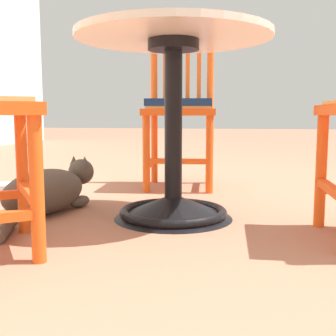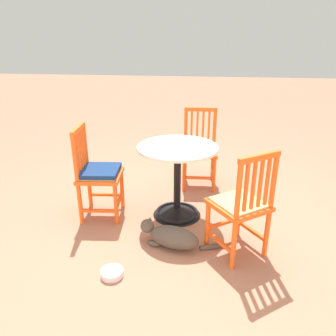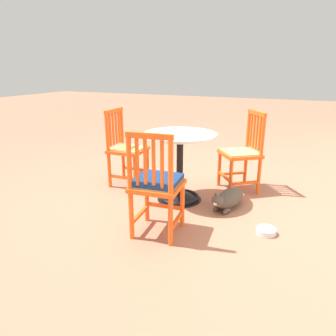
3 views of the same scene
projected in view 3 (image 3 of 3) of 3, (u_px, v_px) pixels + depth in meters
name	position (u px, v px, depth m)	size (l,w,h in m)	color
ground_plane	(165.00, 195.00, 3.55)	(24.00, 24.00, 0.00)	#A36B51
cafe_table	(180.00, 174.00, 3.34)	(0.76, 0.76, 0.73)	black
orange_chair_at_corner	(126.00, 150.00, 3.75)	(0.42, 0.42, 0.91)	#EA5619
orange_chair_facing_out	(157.00, 185.00, 2.59)	(0.44, 0.44, 0.91)	#EA5619
orange_chair_tucked_in	(242.00, 154.00, 3.58)	(0.56, 0.56, 0.91)	#EA5619
tabby_cat	(228.00, 199.00, 3.19)	(0.75, 0.31, 0.23)	#4C4238
pet_water_bowl	(266.00, 231.00, 2.71)	(0.17, 0.17, 0.05)	silver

